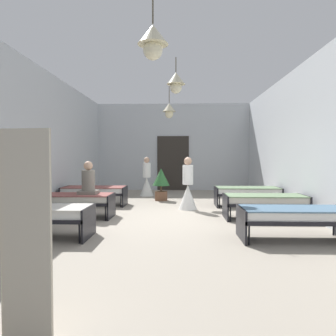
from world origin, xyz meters
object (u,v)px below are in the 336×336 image
Objects in this scene: bed_left_row_0 at (38,214)px; bed_left_row_1 at (74,200)px; bed_left_row_2 at (95,191)px; patient_seated_primary at (88,182)px; nurse_near_aisle at (188,191)px; bed_right_row_1 at (265,201)px; potted_plant at (161,181)px; nurse_mid_aisle at (147,182)px; bed_right_row_0 at (294,216)px; bed_right_row_2 at (247,192)px.

bed_left_row_0 is 1.90m from bed_left_row_1.
patient_seated_primary is (0.35, -1.84, 0.43)m from bed_left_row_2.
patient_seated_primary is at bearing -79.21° from bed_left_row_2.
nurse_near_aisle reaches higher than bed_left_row_1.
potted_plant is (-2.65, 3.04, 0.22)m from bed_right_row_1.
nurse_mid_aisle is 4.37m from patient_seated_primary.
bed_right_row_0 is at bearing 0.00° from bed_left_row_0.
patient_seated_primary is (0.35, 1.96, 0.43)m from bed_left_row_0.
bed_left_row_0 is 1.28× the size of nurse_mid_aisle.
bed_left_row_0 is 4.61m from bed_right_row_0.
nurse_near_aisle is 1.36× the size of potted_plant.
nurse_near_aisle is (-1.79, 1.31, 0.09)m from bed_right_row_1.
potted_plant is (0.62, -1.26, 0.13)m from nurse_mid_aisle.
bed_left_row_2 is 1.28× the size of nurse_near_aisle.
bed_right_row_0 is 5.61m from potted_plant.
nurse_near_aisle is at bearing 143.86° from bed_right_row_1.
bed_right_row_0 is 1.90m from bed_right_row_1.
bed_right_row_0 is 1.00× the size of bed_left_row_2.
bed_left_row_0 and bed_right_row_1 have the same top height.
bed_left_row_0 is 4.27m from nurse_near_aisle.
nurse_mid_aisle is at bearing 4.53° from nurse_near_aisle.
bed_right_row_1 is at bearing -22.39° from bed_left_row_2.
bed_left_row_0 is 2.38× the size of patient_seated_primary.
bed_right_row_2 is 1.74× the size of potted_plant.
bed_right_row_1 is at bearing -147.81° from nurse_near_aisle.
bed_left_row_0 is at bearing -100.10° from patient_seated_primary.
bed_right_row_0 is 7.01m from nurse_mid_aisle.
bed_left_row_0 and bed_right_row_0 have the same top height.
patient_seated_primary is at bearing 79.90° from bed_left_row_0.
nurse_mid_aisle is (1.35, 2.40, 0.09)m from bed_left_row_2.
bed_left_row_1 is 4.99m from bed_right_row_2.
nurse_near_aisle is 2.79m from patient_seated_primary.
bed_left_row_2 is at bearing 90.00° from bed_left_row_0.
bed_left_row_2 is at bearing -149.79° from potted_plant.
bed_left_row_0 is 4.99m from bed_right_row_1.
bed_right_row_1 and bed_right_row_2 have the same top height.
bed_left_row_2 is 4.61m from bed_right_row_2.
nurse_mid_aisle is (-3.27, 4.30, 0.09)m from bed_right_row_1.
patient_seated_primary reaches higher than bed_right_row_2.
potted_plant reaches higher than bed_right_row_2.
bed_right_row_0 is 1.00× the size of bed_left_row_1.
potted_plant is (-2.65, 4.94, 0.22)m from bed_right_row_0.
bed_right_row_0 is 3.68m from nurse_near_aisle.
nurse_near_aisle is (-1.79, 3.21, 0.09)m from bed_right_row_0.
bed_right_row_2 is (0.00, 1.90, 0.00)m from bed_right_row_1.
bed_right_row_1 is at bearing -90.00° from bed_right_row_2.
bed_left_row_0 is 2.04m from patient_seated_primary.
nurse_near_aisle is 1.94m from potted_plant.
nurse_near_aisle and nurse_mid_aisle have the same top height.
bed_right_row_2 is at bearing -93.43° from nurse_near_aisle.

